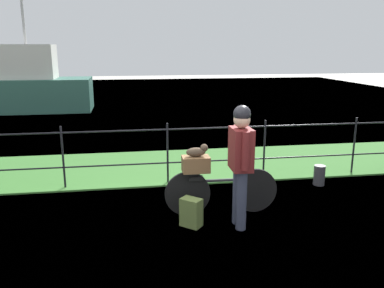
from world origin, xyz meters
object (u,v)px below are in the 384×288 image
at_px(cyclist_person, 241,156).
at_px(moored_boat_near, 30,87).
at_px(backpack_on_paving, 191,212).
at_px(mooring_bollard, 319,175).
at_px(bicycle_main, 220,191).
at_px(wooden_crate, 196,164).
at_px(terrier_dog, 198,151).

xyz_separation_m(cyclist_person, moored_boat_near, (-5.20, 11.07, -0.08)).
bearing_deg(backpack_on_paving, mooring_bollard, 68.95).
height_order(bicycle_main, wooden_crate, wooden_crate).
bearing_deg(wooden_crate, backpack_on_paving, -108.94).
bearing_deg(moored_boat_near, terrier_dog, -66.13).
bearing_deg(wooden_crate, mooring_bollard, 21.30).
xyz_separation_m(wooden_crate, mooring_bollard, (2.40, 0.94, -0.60)).
relative_size(bicycle_main, mooring_bollard, 4.66).
bearing_deg(mooring_bollard, bicycle_main, -155.13).
bearing_deg(terrier_dog, backpack_on_paving, -112.41).
bearing_deg(cyclist_person, moored_boat_near, 115.16).
distance_m(terrier_dog, moored_boat_near, 11.60).
height_order(bicycle_main, moored_boat_near, moored_boat_near).
bearing_deg(bicycle_main, terrier_dog, 179.01).
height_order(cyclist_person, moored_boat_near, moored_boat_near).
relative_size(wooden_crate, terrier_dog, 1.24).
height_order(mooring_bollard, moored_boat_near, moored_boat_near).
xyz_separation_m(wooden_crate, terrier_dog, (0.02, -0.00, 0.19)).
bearing_deg(terrier_dog, wooden_crate, 179.01).
relative_size(wooden_crate, mooring_bollard, 1.09).
height_order(wooden_crate, mooring_bollard, wooden_crate).
height_order(bicycle_main, cyclist_person, cyclist_person).
xyz_separation_m(terrier_dog, cyclist_person, (0.50, -0.46, 0.03)).
distance_m(backpack_on_paving, mooring_bollard, 2.84).
height_order(backpack_on_paving, mooring_bollard, backpack_on_paving).
relative_size(bicycle_main, wooden_crate, 4.28).
bearing_deg(moored_boat_near, bicycle_main, -64.61).
bearing_deg(mooring_bollard, wooden_crate, -158.70).
bearing_deg(bicycle_main, mooring_bollard, 24.87).
xyz_separation_m(bicycle_main, backpack_on_paving, (-0.49, -0.36, -0.15)).
distance_m(backpack_on_paving, moored_boat_near, 11.90).
height_order(backpack_on_paving, moored_boat_near, moored_boat_near).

